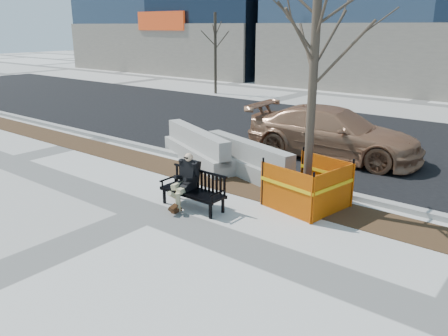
{
  "coord_description": "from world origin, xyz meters",
  "views": [
    {
      "loc": [
        6.92,
        -6.06,
        3.86
      ],
      "look_at": [
        0.97,
        1.4,
        0.86
      ],
      "focal_mm": 36.41,
      "sensor_mm": 36.0,
      "label": 1
    }
  ],
  "objects_px": {
    "jersey_barrier_left": "(198,162)",
    "jersey_barrier_right": "(248,175)",
    "sedan": "(331,157)",
    "bench": "(193,208)",
    "seated_man": "(187,205)",
    "tree_fence": "(306,206)"
  },
  "relations": [
    {
      "from": "seated_man",
      "to": "tree_fence",
      "type": "bearing_deg",
      "value": 37.9
    },
    {
      "from": "tree_fence",
      "to": "jersey_barrier_right",
      "type": "relative_size",
      "value": 1.67
    },
    {
      "from": "sedan",
      "to": "jersey_barrier_left",
      "type": "height_order",
      "value": "sedan"
    },
    {
      "from": "jersey_barrier_left",
      "to": "jersey_barrier_right",
      "type": "bearing_deg",
      "value": 20.41
    },
    {
      "from": "tree_fence",
      "to": "bench",
      "type": "bearing_deg",
      "value": -138.6
    },
    {
      "from": "seated_man",
      "to": "tree_fence",
      "type": "distance_m",
      "value": 2.66
    },
    {
      "from": "seated_man",
      "to": "sedan",
      "type": "relative_size",
      "value": 0.23
    },
    {
      "from": "sedan",
      "to": "jersey_barrier_left",
      "type": "distance_m",
      "value": 4.11
    },
    {
      "from": "bench",
      "to": "jersey_barrier_right",
      "type": "xyz_separation_m",
      "value": [
        -0.39,
        2.6,
        0.0
      ]
    },
    {
      "from": "seated_man",
      "to": "jersey_barrier_right",
      "type": "distance_m",
      "value": 2.56
    },
    {
      "from": "bench",
      "to": "sedan",
      "type": "xyz_separation_m",
      "value": [
        0.59,
        5.64,
        0.0
      ]
    },
    {
      "from": "bench",
      "to": "jersey_barrier_right",
      "type": "bearing_deg",
      "value": 98.69
    },
    {
      "from": "bench",
      "to": "sedan",
      "type": "bearing_deg",
      "value": 84.25
    },
    {
      "from": "sedan",
      "to": "bench",
      "type": "bearing_deg",
      "value": 168.92
    },
    {
      "from": "sedan",
      "to": "jersey_barrier_right",
      "type": "height_order",
      "value": "sedan"
    },
    {
      "from": "bench",
      "to": "sedan",
      "type": "relative_size",
      "value": 0.3
    },
    {
      "from": "sedan",
      "to": "jersey_barrier_right",
      "type": "bearing_deg",
      "value": 157.05
    },
    {
      "from": "jersey_barrier_left",
      "to": "jersey_barrier_right",
      "type": "xyz_separation_m",
      "value": [
        1.88,
        -0.09,
        0.0
      ]
    },
    {
      "from": "jersey_barrier_right",
      "to": "bench",
      "type": "bearing_deg",
      "value": -64.8
    },
    {
      "from": "sedan",
      "to": "jersey_barrier_right",
      "type": "xyz_separation_m",
      "value": [
        -0.98,
        -3.03,
        0.0
      ]
    },
    {
      "from": "jersey_barrier_left",
      "to": "jersey_barrier_right",
      "type": "distance_m",
      "value": 1.88
    },
    {
      "from": "bench",
      "to": "tree_fence",
      "type": "xyz_separation_m",
      "value": [
        1.89,
        1.67,
        0.0
      ]
    }
  ]
}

